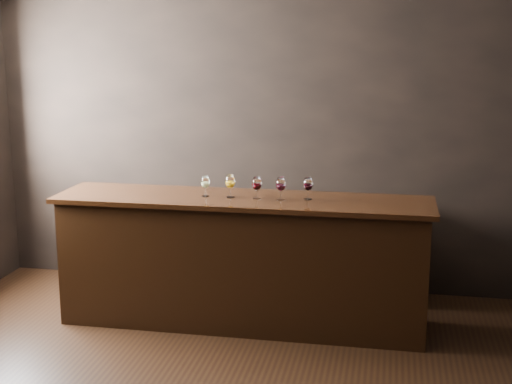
% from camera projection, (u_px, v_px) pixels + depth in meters
% --- Properties ---
extents(room_shell, '(5.02, 4.52, 2.81)m').
position_uv_depth(room_shell, '(156.00, 122.00, 4.56)').
color(room_shell, black).
rests_on(room_shell, ground).
extents(bar_counter, '(2.96, 0.65, 1.04)m').
position_uv_depth(bar_counter, '(243.00, 263.00, 5.87)').
color(bar_counter, black).
rests_on(bar_counter, ground).
extents(bar_top, '(3.06, 0.72, 0.04)m').
position_uv_depth(bar_top, '(242.00, 200.00, 5.75)').
color(bar_top, black).
rests_on(bar_top, bar_counter).
extents(back_bar_shelf, '(2.53, 0.40, 0.91)m').
position_uv_depth(back_bar_shelf, '(251.00, 244.00, 6.64)').
color(back_bar_shelf, black).
rests_on(back_bar_shelf, ground).
extents(glass_white, '(0.07, 0.07, 0.17)m').
position_uv_depth(glass_white, '(205.00, 183.00, 5.77)').
color(glass_white, white).
rests_on(glass_white, bar_top).
extents(glass_amber, '(0.08, 0.08, 0.19)m').
position_uv_depth(glass_amber, '(230.00, 182.00, 5.73)').
color(glass_amber, white).
rests_on(glass_amber, bar_top).
extents(glass_red_a, '(0.08, 0.08, 0.18)m').
position_uv_depth(glass_red_a, '(257.00, 184.00, 5.67)').
color(glass_red_a, white).
rests_on(glass_red_a, bar_top).
extents(glass_red_b, '(0.08, 0.08, 0.18)m').
position_uv_depth(glass_red_b, '(281.00, 185.00, 5.64)').
color(glass_red_b, white).
rests_on(glass_red_b, bar_top).
extents(glass_red_c, '(0.08, 0.08, 0.18)m').
position_uv_depth(glass_red_c, '(308.00, 185.00, 5.66)').
color(glass_red_c, white).
rests_on(glass_red_c, bar_top).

